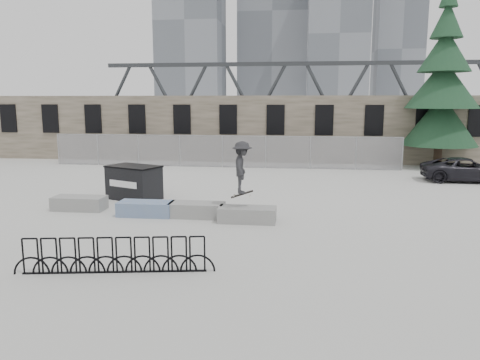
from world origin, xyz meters
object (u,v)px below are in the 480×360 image
planter_far_left (79,203)px  spruce_tree (442,89)px  planter_center_left (146,208)px  planter_offset (247,214)px  suv (466,170)px  planter_center_right (197,209)px  dumpster (134,182)px  bike_rack (115,256)px  skateboarder (242,168)px

planter_far_left → spruce_tree: (17.08, 13.89, 4.58)m
planter_center_left → planter_offset: size_ratio=1.00×
planter_center_left → suv: suv is taller
planter_center_right → spruce_tree: 19.50m
planter_center_left → suv: 16.98m
planter_center_right → dumpster: size_ratio=0.78×
bike_rack → skateboarder: size_ratio=2.46×
spruce_tree → suv: (0.02, -5.19, -4.24)m
bike_rack → skateboarder: 6.06m
planter_center_right → skateboarder: skateboarder is taller
planter_far_left → dumpster: bearing=57.2°
skateboarder → bike_rack: bearing=149.8°
planter_center_left → suv: bearing=33.1°
planter_far_left → suv: size_ratio=0.45×
planter_far_left → dumpster: dumpster is taller
planter_center_right → spruce_tree: bearing=49.5°
planter_center_right → suv: suv is taller
planter_center_left → dumpster: (-1.44, 2.77, 0.45)m
dumpster → suv: bearing=45.8°
planter_center_left → bike_rack: size_ratio=0.41×
planter_center_right → bike_rack: size_ratio=0.41×
planter_center_left → skateboarder: skateboarder is taller
bike_rack → spruce_tree: bearing=57.0°
planter_far_left → suv: bearing=27.0°
dumpster → planter_offset: bearing=-8.0°
spruce_tree → skateboarder: (-10.60, -14.83, -2.95)m
planter_far_left → bike_rack: size_ratio=0.41×
planter_offset → planter_far_left: bearing=171.7°
planter_far_left → planter_center_left: 2.92m
skateboarder → dumpster: bearing=53.0°
planter_center_left → spruce_tree: bearing=45.5°
spruce_tree → bike_rack: bearing=-123.0°
planter_center_left → spruce_tree: spruce_tree is taller
planter_far_left → planter_center_left: same height
spruce_tree → suv: spruce_tree is taller
planter_far_left → planter_offset: size_ratio=1.00×
planter_offset → suv: bearing=42.9°
planter_center_left → skateboarder: (3.61, -0.37, 1.63)m
dumpster → suv: dumpster is taller
planter_center_left → spruce_tree: (14.21, 14.46, 4.58)m
dumpster → planter_center_right: bearing=-15.9°
suv → skateboarder: 14.39m
bike_rack → skateboarder: (2.49, 5.32, 1.47)m
planter_offset → bike_rack: bearing=-116.9°
planter_center_right → suv: bearing=36.8°
skateboarder → planter_center_left: bearing=78.9°
bike_rack → planter_center_right: bearing=82.4°
planter_center_left → dumpster: dumpster is taller
planter_far_left → bike_rack: (3.99, -6.26, 0.15)m
planter_offset → skateboarder: size_ratio=1.01×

